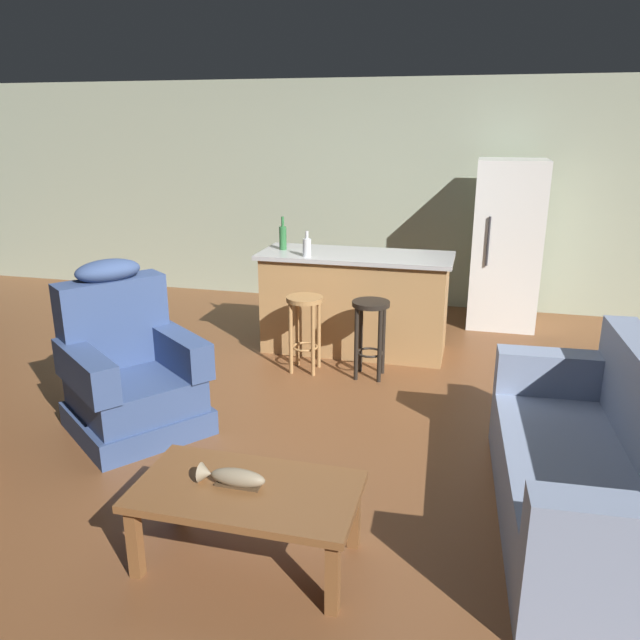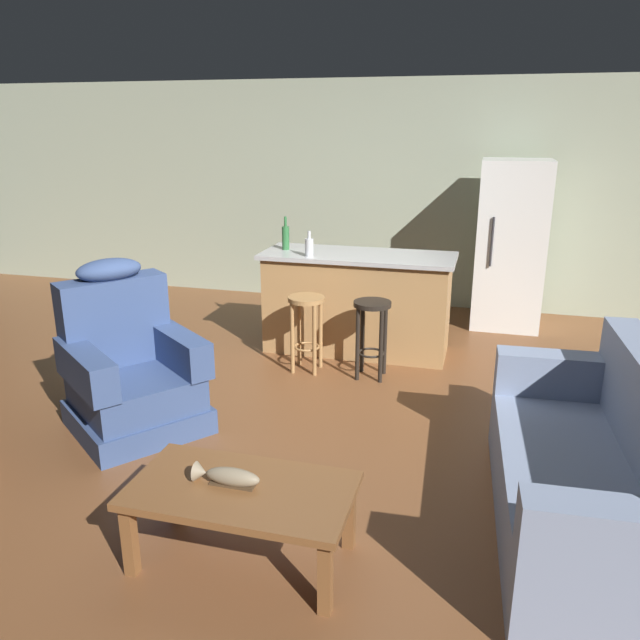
{
  "view_description": "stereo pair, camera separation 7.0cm",
  "coord_description": "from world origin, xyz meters",
  "px_view_note": "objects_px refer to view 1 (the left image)",
  "views": [
    {
      "loc": [
        1.09,
        -4.27,
        2.12
      ],
      "look_at": [
        0.03,
        -0.1,
        0.75
      ],
      "focal_mm": 35.0,
      "sensor_mm": 36.0,
      "label": 1
    },
    {
      "loc": [
        1.16,
        -4.25,
        2.12
      ],
      "look_at": [
        0.03,
        -0.1,
        0.75
      ],
      "focal_mm": 35.0,
      "sensor_mm": 36.0,
      "label": 2
    }
  ],
  "objects_px": {
    "kitchen_island": "(355,302)",
    "fish_figurine": "(232,477)",
    "bottle_short_amber": "(283,237)",
    "couch": "(598,473)",
    "refrigerator": "(506,245)",
    "bottle_tall_green": "(307,247)",
    "bar_stool_left": "(305,320)",
    "recliner_near_lamp": "(129,372)",
    "coffee_table": "(247,497)",
    "bar_stool_right": "(370,325)"
  },
  "relations": [
    {
      "from": "kitchen_island",
      "to": "fish_figurine",
      "type": "bearing_deg",
      "value": -89.81
    },
    {
      "from": "kitchen_island",
      "to": "bottle_short_amber",
      "type": "xyz_separation_m",
      "value": [
        -0.71,
        0.02,
        0.59
      ]
    },
    {
      "from": "couch",
      "to": "refrigerator",
      "type": "distance_m",
      "value": 3.7
    },
    {
      "from": "refrigerator",
      "to": "bottle_tall_green",
      "type": "distance_m",
      "value": 2.3
    },
    {
      "from": "couch",
      "to": "bottle_tall_green",
      "type": "height_order",
      "value": "bottle_tall_green"
    },
    {
      "from": "kitchen_island",
      "to": "bar_stool_left",
      "type": "xyz_separation_m",
      "value": [
        -0.32,
        -0.63,
        -0.01
      ]
    },
    {
      "from": "recliner_near_lamp",
      "to": "kitchen_island",
      "type": "height_order",
      "value": "recliner_near_lamp"
    },
    {
      "from": "refrigerator",
      "to": "bottle_short_amber",
      "type": "height_order",
      "value": "refrigerator"
    },
    {
      "from": "coffee_table",
      "to": "fish_figurine",
      "type": "distance_m",
      "value": 0.13
    },
    {
      "from": "recliner_near_lamp",
      "to": "refrigerator",
      "type": "bearing_deg",
      "value": 87.67
    },
    {
      "from": "recliner_near_lamp",
      "to": "bar_stool_left",
      "type": "height_order",
      "value": "recliner_near_lamp"
    },
    {
      "from": "bottle_tall_green",
      "to": "bottle_short_amber",
      "type": "xyz_separation_m",
      "value": [
        -0.31,
        0.25,
        0.03
      ]
    },
    {
      "from": "refrigerator",
      "to": "coffee_table",
      "type": "bearing_deg",
      "value": -106.66
    },
    {
      "from": "kitchen_island",
      "to": "bar_stool_right",
      "type": "height_order",
      "value": "kitchen_island"
    },
    {
      "from": "bottle_tall_green",
      "to": "refrigerator",
      "type": "bearing_deg",
      "value": 38.59
    },
    {
      "from": "fish_figurine",
      "to": "bottle_tall_green",
      "type": "bearing_deg",
      "value": 98.17
    },
    {
      "from": "fish_figurine",
      "to": "recliner_near_lamp",
      "type": "distance_m",
      "value": 1.72
    },
    {
      "from": "fish_figurine",
      "to": "recliner_near_lamp",
      "type": "bearing_deg",
      "value": 136.99
    },
    {
      "from": "bar_stool_right",
      "to": "bottle_tall_green",
      "type": "height_order",
      "value": "bottle_tall_green"
    },
    {
      "from": "recliner_near_lamp",
      "to": "bottle_tall_green",
      "type": "xyz_separation_m",
      "value": [
        0.84,
        1.73,
        0.62
      ]
    },
    {
      "from": "fish_figurine",
      "to": "bottle_short_amber",
      "type": "bearing_deg",
      "value": 102.93
    },
    {
      "from": "bar_stool_right",
      "to": "bottle_tall_green",
      "type": "xyz_separation_m",
      "value": [
        -0.67,
        0.4,
        0.57
      ]
    },
    {
      "from": "recliner_near_lamp",
      "to": "bottle_tall_green",
      "type": "bearing_deg",
      "value": 101.61
    },
    {
      "from": "refrigerator",
      "to": "bottle_short_amber",
      "type": "distance_m",
      "value": 2.42
    },
    {
      "from": "kitchen_island",
      "to": "coffee_table",
      "type": "bearing_deg",
      "value": -88.39
    },
    {
      "from": "bar_stool_left",
      "to": "refrigerator",
      "type": "bearing_deg",
      "value": 46.97
    },
    {
      "from": "coffee_table",
      "to": "fish_figurine",
      "type": "height_order",
      "value": "fish_figurine"
    },
    {
      "from": "fish_figurine",
      "to": "kitchen_island",
      "type": "relative_size",
      "value": 0.19
    },
    {
      "from": "couch",
      "to": "bottle_short_amber",
      "type": "relative_size",
      "value": 6.15
    },
    {
      "from": "couch",
      "to": "bottle_short_amber",
      "type": "xyz_separation_m",
      "value": [
        -2.52,
        2.45,
        0.73
      ]
    },
    {
      "from": "fish_figurine",
      "to": "recliner_near_lamp",
      "type": "height_order",
      "value": "recliner_near_lamp"
    },
    {
      "from": "coffee_table",
      "to": "bottle_short_amber",
      "type": "distance_m",
      "value": 3.34
    },
    {
      "from": "recliner_near_lamp",
      "to": "refrigerator",
      "type": "relative_size",
      "value": 0.68
    },
    {
      "from": "fish_figurine",
      "to": "refrigerator",
      "type": "height_order",
      "value": "refrigerator"
    },
    {
      "from": "fish_figurine",
      "to": "refrigerator",
      "type": "xyz_separation_m",
      "value": [
        1.38,
        4.34,
        0.42
      ]
    },
    {
      "from": "couch",
      "to": "recliner_near_lamp",
      "type": "distance_m",
      "value": 3.09
    },
    {
      "from": "bottle_short_amber",
      "to": "fish_figurine",
      "type": "bearing_deg",
      "value": -77.07
    },
    {
      "from": "recliner_near_lamp",
      "to": "fish_figurine",
      "type": "bearing_deg",
      "value": -5.58
    },
    {
      "from": "bar_stool_left",
      "to": "fish_figurine",
      "type": "bearing_deg",
      "value": -82.51
    },
    {
      "from": "couch",
      "to": "kitchen_island",
      "type": "height_order",
      "value": "kitchen_island"
    },
    {
      "from": "recliner_near_lamp",
      "to": "bottle_tall_green",
      "type": "relative_size",
      "value": 5.17
    },
    {
      "from": "refrigerator",
      "to": "kitchen_island",
      "type": "bearing_deg",
      "value": -139.17
    },
    {
      "from": "bottle_short_amber",
      "to": "coffee_table",
      "type": "bearing_deg",
      "value": -75.76
    },
    {
      "from": "coffee_table",
      "to": "recliner_near_lamp",
      "type": "relative_size",
      "value": 0.92
    },
    {
      "from": "bar_stool_right",
      "to": "refrigerator",
      "type": "relative_size",
      "value": 0.39
    },
    {
      "from": "couch",
      "to": "recliner_near_lamp",
      "type": "height_order",
      "value": "recliner_near_lamp"
    },
    {
      "from": "recliner_near_lamp",
      "to": "kitchen_island",
      "type": "xyz_separation_m",
      "value": [
        1.25,
        1.97,
        0.06
      ]
    },
    {
      "from": "coffee_table",
      "to": "fish_figurine",
      "type": "xyz_separation_m",
      "value": [
        -0.08,
        0.01,
        0.1
      ]
    },
    {
      "from": "bar_stool_left",
      "to": "bottle_tall_green",
      "type": "bearing_deg",
      "value": 102.39
    },
    {
      "from": "bar_stool_right",
      "to": "bottle_tall_green",
      "type": "bearing_deg",
      "value": 149.23
    }
  ]
}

